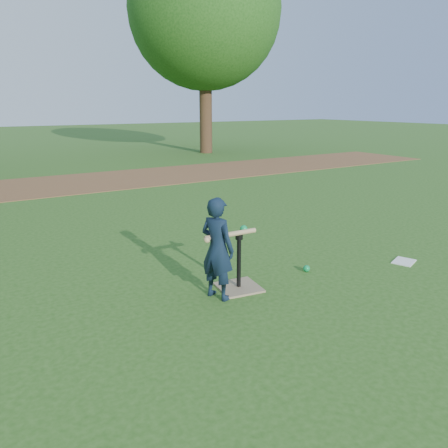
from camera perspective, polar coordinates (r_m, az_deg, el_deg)
ground at (r=4.77m, az=0.91°, el=-8.36°), size 80.00×80.00×0.00m
dirt_strip at (r=11.57m, az=-19.66°, el=4.98°), size 24.00×3.00×0.01m
child at (r=4.36m, az=-0.87°, el=-3.24°), size 0.37×0.45×1.05m
wiffle_ball_ground at (r=5.29m, az=10.72°, el=-5.72°), size 0.08×0.08×0.08m
clipboard at (r=5.96m, az=22.44°, el=-4.55°), size 0.36×0.32×0.01m
batting_tee at (r=4.72m, az=1.93°, el=-7.15°), size 0.49×0.49×0.61m
swing_action at (r=4.48m, az=0.91°, el=-1.27°), size 0.63×0.16×0.09m
tree_right at (r=18.31m, az=-2.54°, el=25.98°), size 5.80×5.80×8.21m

